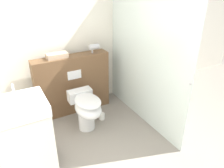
% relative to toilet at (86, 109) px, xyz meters
% --- Properties ---
extents(wall_back, '(8.00, 0.06, 2.50)m').
position_rel_toilet_xyz_m(wall_back, '(0.19, 0.84, 0.90)').
color(wall_back, silver).
rests_on(wall_back, ground_plane).
extents(partition_panel, '(1.22, 0.24, 0.97)m').
position_rel_toilet_xyz_m(partition_panel, '(0.02, 0.60, 0.14)').
color(partition_panel, brown).
rests_on(partition_panel, ground_plane).
extents(shower_glass, '(0.04, 1.85, 2.05)m').
position_rel_toilet_xyz_m(shower_glass, '(0.89, -0.12, 0.67)').
color(shower_glass, silver).
rests_on(shower_glass, ground_plane).
extents(toilet, '(0.36, 0.64, 0.55)m').
position_rel_toilet_xyz_m(toilet, '(0.00, 0.00, 0.00)').
color(toilet, white).
rests_on(toilet, ground_plane).
extents(sink_vanity, '(0.56, 0.51, 1.09)m').
position_rel_toilet_xyz_m(sink_vanity, '(-0.90, -0.43, 0.12)').
color(sink_vanity, beige).
rests_on(sink_vanity, ground_plane).
extents(hair_drier, '(0.19, 0.08, 0.14)m').
position_rel_toilet_xyz_m(hair_drier, '(0.42, 0.57, 0.72)').
color(hair_drier, '#B7B7BC').
rests_on(hair_drier, partition_panel).
extents(folded_towel, '(0.31, 0.17, 0.07)m').
position_rel_toilet_xyz_m(folded_towel, '(-0.18, 0.61, 0.66)').
color(folded_towel, tan).
rests_on(folded_towel, partition_panel).
extents(spare_toilet_roll, '(0.10, 0.10, 0.10)m').
position_rel_toilet_xyz_m(spare_toilet_roll, '(0.30, 0.12, -0.30)').
color(spare_toilet_roll, white).
rests_on(spare_toilet_roll, ground_plane).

